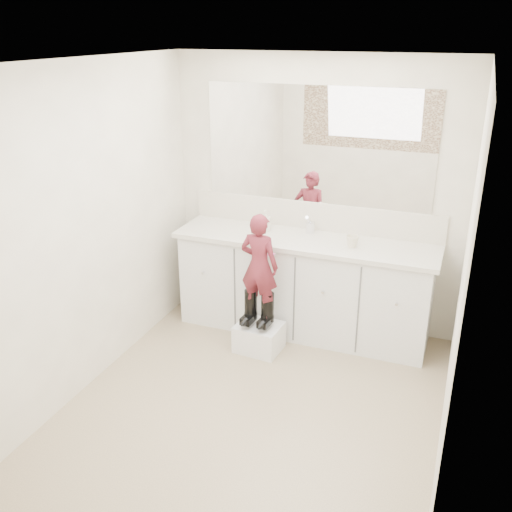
% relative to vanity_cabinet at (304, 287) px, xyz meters
% --- Properties ---
extents(floor, '(3.00, 3.00, 0.00)m').
position_rel_vanity_cabinet_xyz_m(floor, '(0.00, -1.23, -0.42)').
color(floor, '#837055').
rests_on(floor, ground).
extents(ceiling, '(3.00, 3.00, 0.00)m').
position_rel_vanity_cabinet_xyz_m(ceiling, '(0.00, -1.23, 1.97)').
color(ceiling, white).
rests_on(ceiling, wall_back).
extents(wall_back, '(2.60, 0.00, 2.60)m').
position_rel_vanity_cabinet_xyz_m(wall_back, '(0.00, 0.27, 0.77)').
color(wall_back, beige).
rests_on(wall_back, floor).
extents(wall_front, '(2.60, 0.00, 2.60)m').
position_rel_vanity_cabinet_xyz_m(wall_front, '(0.00, -2.73, 0.77)').
color(wall_front, beige).
rests_on(wall_front, floor).
extents(wall_left, '(0.00, 3.00, 3.00)m').
position_rel_vanity_cabinet_xyz_m(wall_left, '(-1.30, -1.23, 0.78)').
color(wall_left, beige).
rests_on(wall_left, floor).
extents(wall_right, '(0.00, 3.00, 3.00)m').
position_rel_vanity_cabinet_xyz_m(wall_right, '(1.30, -1.23, 0.78)').
color(wall_right, beige).
rests_on(wall_right, floor).
extents(vanity_cabinet, '(2.20, 0.55, 0.85)m').
position_rel_vanity_cabinet_xyz_m(vanity_cabinet, '(0.00, 0.00, 0.00)').
color(vanity_cabinet, silver).
rests_on(vanity_cabinet, floor).
extents(countertop, '(2.28, 0.58, 0.04)m').
position_rel_vanity_cabinet_xyz_m(countertop, '(0.00, -0.01, 0.45)').
color(countertop, beige).
rests_on(countertop, vanity_cabinet).
extents(backsplash, '(2.28, 0.03, 0.25)m').
position_rel_vanity_cabinet_xyz_m(backsplash, '(0.00, 0.26, 0.59)').
color(backsplash, beige).
rests_on(backsplash, countertop).
extents(mirror, '(2.00, 0.02, 1.00)m').
position_rel_vanity_cabinet_xyz_m(mirror, '(0.00, 0.26, 1.22)').
color(mirror, white).
rests_on(mirror, wall_back).
extents(dot_panel, '(2.00, 0.01, 1.20)m').
position_rel_vanity_cabinet_xyz_m(dot_panel, '(0.00, -2.71, 1.22)').
color(dot_panel, '#472819').
rests_on(dot_panel, wall_front).
extents(faucet, '(0.08, 0.08, 0.10)m').
position_rel_vanity_cabinet_xyz_m(faucet, '(0.00, 0.15, 0.52)').
color(faucet, silver).
rests_on(faucet, countertop).
extents(cup, '(0.13, 0.13, 0.10)m').
position_rel_vanity_cabinet_xyz_m(cup, '(0.42, -0.06, 0.51)').
color(cup, beige).
rests_on(cup, countertop).
extents(soap_bottle, '(0.10, 0.10, 0.19)m').
position_rel_vanity_cabinet_xyz_m(soap_bottle, '(-0.39, 0.07, 0.56)').
color(soap_bottle, silver).
rests_on(soap_bottle, countertop).
extents(step_stool, '(0.39, 0.34, 0.24)m').
position_rel_vanity_cabinet_xyz_m(step_stool, '(-0.24, -0.48, -0.31)').
color(step_stool, white).
rests_on(step_stool, floor).
extents(boot_left, '(0.13, 0.21, 0.31)m').
position_rel_vanity_cabinet_xyz_m(boot_left, '(-0.32, -0.48, -0.03)').
color(boot_left, black).
rests_on(boot_left, step_stool).
extents(boot_right, '(0.13, 0.21, 0.31)m').
position_rel_vanity_cabinet_xyz_m(boot_right, '(-0.17, -0.48, -0.03)').
color(boot_right, black).
rests_on(boot_right, step_stool).
extents(toddler, '(0.34, 0.24, 0.89)m').
position_rel_vanity_cabinet_xyz_m(toddler, '(-0.24, -0.48, 0.36)').
color(toddler, '#A23147').
rests_on(toddler, step_stool).
extents(toothbrush, '(0.14, 0.02, 0.06)m').
position_rel_vanity_cabinet_xyz_m(toothbrush, '(-0.17, -0.48, 0.46)').
color(toothbrush, '#E75AAE').
rests_on(toothbrush, toddler).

